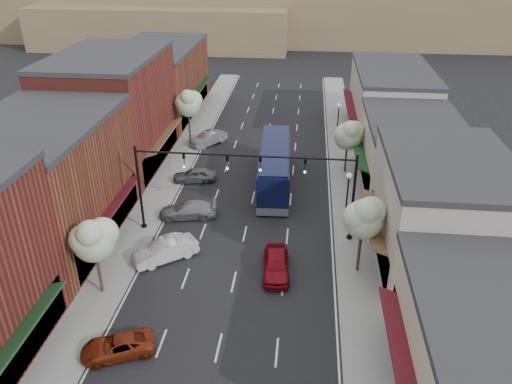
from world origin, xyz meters
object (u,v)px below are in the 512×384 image
(parked_car_a, at_px, (118,346))
(parked_car_d, at_px, (195,175))
(parked_car_c, at_px, (187,210))
(coach_bus, at_px, (275,166))
(signal_mast_left, at_px, (169,177))
(lamp_post_near, at_px, (348,189))
(tree_right_near, at_px, (364,216))
(parked_car_e, at_px, (208,138))
(parked_car_b, at_px, (165,250))
(signal_mast_right, at_px, (321,184))
(red_hatchback, at_px, (276,264))
(tree_left_near, at_px, (94,238))
(lamp_post_far, at_px, (338,116))
(tree_right_far, at_px, (349,134))
(tree_left_far, at_px, (188,103))

(parked_car_a, distance_m, parked_car_d, 21.56)
(parked_car_a, bearing_deg, parked_car_c, 156.42)
(coach_bus, relative_size, parked_car_c, 2.64)
(signal_mast_left, bearing_deg, lamp_post_near, 10.56)
(tree_right_near, bearing_deg, parked_car_e, 123.86)
(parked_car_b, bearing_deg, signal_mast_right, 72.73)
(signal_mast_right, height_order, red_hatchback, signal_mast_right)
(lamp_post_near, distance_m, coach_bus, 8.73)
(signal_mast_right, distance_m, parked_car_e, 21.58)
(lamp_post_near, distance_m, parked_car_b, 14.67)
(parked_car_a, bearing_deg, parked_car_e, 159.65)
(parked_car_c, bearing_deg, lamp_post_near, 81.81)
(lamp_post_near, relative_size, parked_car_b, 0.95)
(signal_mast_left, xyz_separation_m, parked_car_e, (-0.58, 17.63, -3.89))
(tree_right_near, distance_m, tree_left_near, 17.08)
(tree_right_near, relative_size, coach_bus, 0.49)
(lamp_post_far, relative_size, parked_car_d, 1.12)
(parked_car_a, bearing_deg, signal_mast_left, 159.06)
(red_hatchback, distance_m, parked_car_c, 10.28)
(tree_right_near, xyz_separation_m, red_hatchback, (-5.60, -0.70, -3.69))
(tree_right_near, distance_m, lamp_post_far, 24.11)
(signal_mast_right, xyz_separation_m, lamp_post_near, (2.18, 2.50, -1.62))
(parked_car_c, distance_m, parked_car_e, 15.63)
(coach_bus, height_order, parked_car_b, coach_bus)
(parked_car_c, bearing_deg, signal_mast_left, -28.13)
(coach_bus, bearing_deg, parked_car_c, -137.79)
(tree_left_near, bearing_deg, parked_car_a, -60.31)
(signal_mast_right, height_order, lamp_post_far, signal_mast_right)
(tree_right_near, height_order, parked_car_b, tree_right_near)
(tree_right_near, bearing_deg, tree_right_far, 90.00)
(signal_mast_right, height_order, tree_right_far, signal_mast_right)
(tree_right_near, bearing_deg, parked_car_b, 179.42)
(tree_right_near, bearing_deg, lamp_post_near, 94.77)
(lamp_post_near, bearing_deg, parked_car_c, -177.98)
(signal_mast_left, relative_size, parked_car_e, 1.86)
(tree_right_far, bearing_deg, signal_mast_right, -102.85)
(tree_right_near, xyz_separation_m, parked_car_b, (-13.55, 0.14, -3.68))
(parked_car_b, bearing_deg, parked_car_d, 145.39)
(lamp_post_near, xyz_separation_m, parked_car_e, (-14.00, 15.13, -2.28))
(coach_bus, bearing_deg, tree_right_far, 23.88)
(tree_right_far, distance_m, parked_car_d, 14.88)
(tree_left_near, height_order, tree_left_far, tree_left_far)
(tree_right_near, relative_size, lamp_post_near, 1.34)
(tree_left_far, bearing_deg, lamp_post_near, -43.89)
(signal_mast_right, distance_m, parked_car_d, 14.76)
(tree_left_near, distance_m, parked_car_e, 26.00)
(parked_car_d, distance_m, parked_car_e, 9.10)
(signal_mast_right, relative_size, tree_right_far, 1.51)
(red_hatchback, height_order, parked_car_a, red_hatchback)
(signal_mast_left, xyz_separation_m, lamp_post_far, (13.42, 20.00, -1.62))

